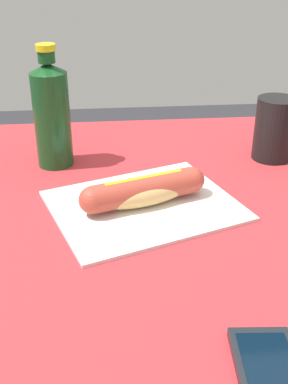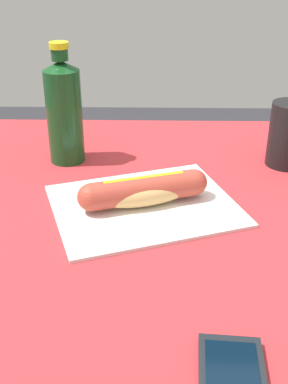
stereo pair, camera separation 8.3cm
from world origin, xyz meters
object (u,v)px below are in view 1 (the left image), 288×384
Objects in this scene: hot_dog at (144,191)px; soda_bottle at (52,114)px; cell_phone at (271,375)px; drinking_cup at (274,129)px.

hot_dog is 0.92× the size of soda_bottle.
cell_phone is 0.61m from drinking_cup.
soda_bottle is 1.86× the size of drinking_cup.
soda_bottle is (0.27, -0.58, 0.10)m from cell_phone.
drinking_cup reaches higher than hot_dog.
soda_bottle reaches higher than cell_phone.
drinking_cup is (-0.19, -0.57, 0.06)m from cell_phone.
drinking_cup is (-0.29, -0.19, 0.03)m from hot_dog.
soda_bottle is at bearing -1.48° from drinking_cup.
hot_dog is 0.35m from drinking_cup.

